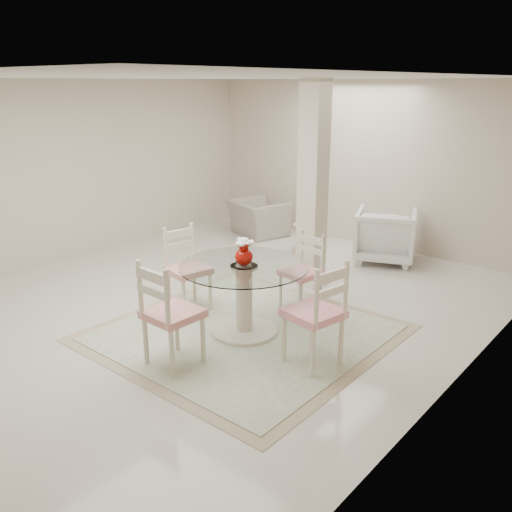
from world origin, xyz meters
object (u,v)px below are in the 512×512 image
Objects in this scene: dining_chair_north at (305,266)px; armchair_white at (385,236)px; dining_chair_west at (185,262)px; dining_chair_south at (166,307)px; dining_table at (244,299)px; red_vase at (244,252)px; recliner_taupe at (258,218)px; dining_chair_east at (320,307)px; side_table at (306,239)px; column at (313,186)px.

armchair_white is (-0.11, 2.30, -0.14)m from dining_chair_north.
dining_chair_south is at bearing -127.26° from dining_chair_west.
dining_table is 1.55× the size of armchair_white.
dining_chair_south is at bearing -94.39° from red_vase.
dining_chair_west is at bearing 49.61° from armchair_white.
red_vase reaches higher than recliner_taupe.
armchair_white is (1.00, 3.23, -0.18)m from dining_chair_west.
dining_chair_north reaches higher than armchair_white.
dining_chair_west is (-1.02, 0.09, -0.35)m from red_vase.
dining_chair_north is at bearing 69.43° from armchair_white.
dining_table is 1.05m from dining_chair_east.
dining_chair_north is (-0.94, 1.10, -0.09)m from dining_chair_east.
dining_chair_south reaches higher than armchair_white.
armchair_white is (2.48, 0.08, 0.10)m from recliner_taupe.
side_table is at bearing -133.08° from dining_chair_east.
dining_chair_east is at bearing -53.44° from side_table.
dining_chair_north is at bearing 85.21° from dining_table.
armchair_white is at bearing 90.40° from red_vase.
column reaches higher than dining_chair_north.
recliner_taupe is at bearing 127.64° from dining_table.
dining_chair_east is at bearing -41.53° from dining_chair_north.
side_table is (-1.21, 2.92, -0.73)m from red_vase.
dining_chair_west is at bearing -86.10° from side_table.
dining_chair_east is at bearing -82.44° from dining_chair_west.
recliner_taupe is (-2.50, 3.24, -0.63)m from red_vase.
dining_table is at bearing -67.50° from side_table.
dining_chair_north is 2.31m from armchair_white.
red_vase is at bearing -84.62° from dining_chair_east.
recliner_taupe is at bearing 147.32° from dining_chair_north.
column reaches higher than dining_table.
column is at bearing 101.04° from red_vase.
side_table is at bearing 126.97° from column.
column is at bearing -9.20° from dining_chair_west.
recliner_taupe is (-2.42, 4.26, -0.32)m from dining_chair_south.
red_vase is 4.14m from recliner_taupe.
dining_chair_north is 1.44m from dining_chair_west.
dining_chair_east reaches higher than dining_chair_north.
column is 2.82× the size of recliner_taupe.
dining_chair_south reaches higher than dining_table.
red_vase is (0.35, -1.77, -0.41)m from column.
side_table is at bearing 16.52° from dining_chair_west.
dining_chair_east is at bearing 83.83° from armchair_white.
dining_chair_south reaches higher than side_table.
dining_chair_east reaches higher than recliner_taupe.
column is 2.26× the size of dining_chair_south.
recliner_taupe is (-1.48, 3.15, -0.28)m from dining_chair_west.
armchair_white is 1.91× the size of side_table.
recliner_taupe is at bearing 127.64° from red_vase.
dining_chair_east is 2.05m from dining_chair_west.
column is 1.96m from dining_chair_west.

